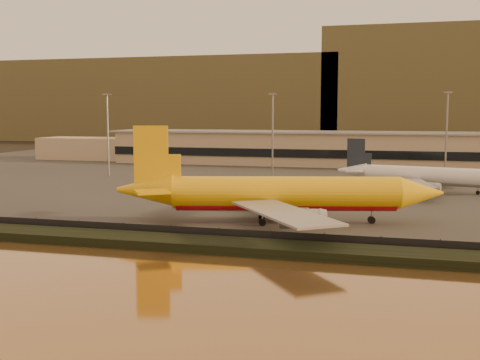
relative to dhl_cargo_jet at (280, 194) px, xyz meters
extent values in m
plane|color=black|center=(-7.56, -5.33, -5.40)|extent=(900.00, 900.00, 0.00)
cube|color=black|center=(-7.56, -22.33, -4.70)|extent=(320.00, 7.00, 1.40)
cube|color=#2D2D2D|center=(-7.56, 89.67, -5.30)|extent=(320.00, 220.00, 0.20)
cube|color=black|center=(-7.56, -18.33, -4.10)|extent=(300.00, 0.05, 2.20)
cube|color=tan|center=(-7.56, 119.67, 0.80)|extent=(160.00, 22.00, 12.00)
cube|color=black|center=(-7.56, 108.47, -0.20)|extent=(160.00, 0.60, 3.00)
cube|color=gray|center=(-7.56, 119.67, 7.10)|extent=(164.00, 24.00, 0.60)
cube|color=tan|center=(-102.56, 123.67, -0.70)|extent=(50.00, 18.00, 9.00)
cylinder|color=slate|center=(-67.56, 64.67, 7.30)|extent=(0.50, 0.50, 25.00)
cube|color=slate|center=(-67.56, 64.67, 20.00)|extent=(2.20, 2.20, 0.40)
cylinder|color=slate|center=(-17.56, 74.67, 7.30)|extent=(0.50, 0.50, 25.00)
cube|color=slate|center=(-17.56, 74.67, 20.00)|extent=(2.20, 2.20, 0.40)
cylinder|color=slate|center=(32.44, 72.67, 7.30)|extent=(0.50, 0.50, 25.00)
cube|color=slate|center=(32.44, 72.67, 20.00)|extent=(2.20, 2.20, 0.40)
cube|color=brown|center=(-147.56, 334.67, 22.10)|extent=(260.00, 160.00, 55.00)
cylinder|color=#E5AC0C|center=(1.03, 0.26, 0.32)|extent=(40.43, 15.44, 5.81)
cylinder|color=red|center=(1.03, 0.26, -0.70)|extent=(39.03, 13.93, 4.53)
cone|color=#E5AC0C|center=(24.33, 6.12, 0.32)|extent=(9.00, 7.54, 5.81)
cone|color=#E5AC0C|center=(-23.35, -5.87, 0.75)|extent=(11.17, 8.09, 5.81)
cube|color=#E5AC0C|center=(-22.27, -5.60, 7.14)|extent=(6.07, 1.95, 10.17)
cube|color=#E5AC0C|center=(-22.60, 0.31, 1.19)|extent=(5.95, 5.89, 0.35)
cube|color=#E5AC0C|center=(-19.77, -10.96, 1.19)|extent=(7.67, 7.65, 0.35)
cube|color=gray|center=(-3.83, 15.00, -0.70)|extent=(11.20, 25.98, 0.35)
cylinder|color=gray|center=(-0.20, 12.02, -2.30)|extent=(7.28, 4.73, 3.20)
cube|color=gray|center=(3.72, -15.02, -0.70)|extent=(21.14, 24.92, 0.35)
cylinder|color=gray|center=(5.51, -10.68, -2.30)|extent=(7.28, 4.73, 3.20)
cylinder|color=black|center=(15.93, 4.01, -4.57)|extent=(1.49, 1.30, 1.28)
cylinder|color=slate|center=(15.93, 4.01, -3.90)|extent=(0.22, 0.22, 2.61)
cylinder|color=black|center=(-2.39, -3.30, -4.57)|extent=(1.49, 1.30, 1.28)
cylinder|color=slate|center=(-2.39, -3.30, -3.90)|extent=(0.22, 0.22, 2.61)
cylinder|color=black|center=(-3.67, 1.77, -4.57)|extent=(1.49, 1.30, 1.28)
cylinder|color=slate|center=(-3.67, 1.77, -3.90)|extent=(0.22, 0.22, 2.61)
cylinder|color=silver|center=(27.11, 51.85, -1.12)|extent=(31.18, 10.55, 4.30)
cylinder|color=gray|center=(27.11, 51.85, -1.87)|extent=(30.14, 9.45, 3.35)
cone|color=silver|center=(8.17, 55.81, -0.80)|extent=(8.46, 5.79, 4.30)
cube|color=#19212E|center=(9.01, 55.64, 3.93)|extent=(4.70, 1.31, 7.52)
cube|color=silver|center=(10.74, 59.67, -0.48)|extent=(5.76, 5.68, 0.26)
cube|color=silver|center=(8.98, 51.25, -0.48)|extent=(4.71, 4.52, 0.26)
cube|color=gray|center=(28.69, 63.60, -1.87)|extent=(15.77, 19.42, 0.26)
cylinder|color=gray|center=(30.20, 60.32, -3.06)|extent=(5.53, 3.37, 2.36)
cube|color=gray|center=(23.84, 40.45, -1.87)|extent=(9.34, 20.10, 0.26)
cylinder|color=gray|center=(26.54, 42.85, -3.06)|extent=(5.53, 3.37, 2.36)
cylinder|color=black|center=(38.68, 49.43, -4.73)|extent=(1.08, 0.93, 0.95)
cylinder|color=slate|center=(38.68, 49.43, -4.24)|extent=(0.23, 0.23, 1.93)
cylinder|color=black|center=(23.56, 50.62, -4.73)|extent=(1.08, 0.93, 0.95)
cylinder|color=slate|center=(23.56, 50.62, -4.24)|extent=(0.23, 0.23, 1.93)
cylinder|color=black|center=(24.35, 54.40, -4.73)|extent=(1.08, 0.93, 0.95)
cylinder|color=slate|center=(24.35, 54.40, -4.24)|extent=(0.23, 0.23, 1.93)
cube|color=#E5AC0C|center=(15.76, 26.88, -4.23)|extent=(4.47, 2.31, 1.94)
cube|color=silver|center=(-16.85, 26.34, -4.32)|extent=(4.33, 3.14, 1.78)
camera|label=1|loc=(21.24, -104.33, 14.65)|focal=45.00mm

